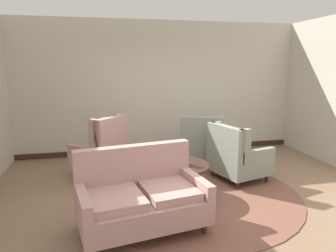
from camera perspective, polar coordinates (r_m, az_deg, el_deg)
The scene contains 11 objects.
ground at distance 4.71m, azimuth 5.28°, elevation -13.73°, with size 8.98×8.98×0.00m, color #896B51.
wall_back at distance 6.98m, azimuth -1.40°, elevation 7.05°, with size 6.58×0.08×2.94m, color beige.
baseboard_back at distance 7.17m, azimuth -1.26°, elevation -4.30°, with size 6.42×0.03×0.12m, color #382319.
area_rug at distance 4.97m, azimuth 4.22°, elevation -12.25°, with size 3.35×3.35×0.01m, color brown.
coffee_table at distance 4.70m, azimuth 1.80°, elevation -8.05°, with size 0.95×0.95×0.52m.
porcelain_vase at distance 4.65m, azimuth 1.81°, elevation -5.47°, with size 0.19×0.19×0.30m.
settee at distance 3.84m, azimuth -4.99°, elevation -13.09°, with size 1.63×1.11×0.99m.
armchair_beside_settee at distance 5.48m, azimuth 12.52°, elevation -5.57°, with size 1.01×1.03×0.99m.
armchair_near_window at distance 5.60m, azimuth -12.00°, elevation -4.71°, with size 1.08×1.07×1.12m.
armchair_far_left at distance 6.23m, azimuth 6.23°, elevation -3.24°, with size 1.05×1.07×1.02m.
side_table at distance 6.10m, azimuth 9.86°, elevation -3.80°, with size 0.55×0.55×0.69m.
Camera 1 is at (-1.31, -4.06, 1.99)m, focal length 32.88 mm.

